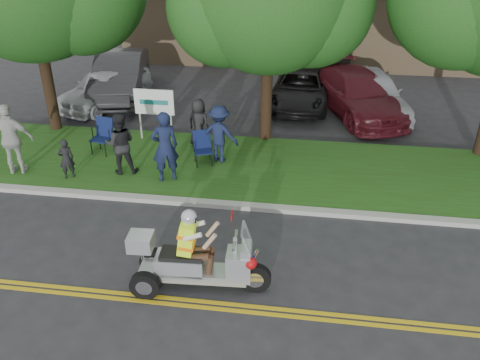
# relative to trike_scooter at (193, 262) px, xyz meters

# --- Properties ---
(ground) EXTENTS (120.00, 120.00, 0.00)m
(ground) POSITION_rel_trike_scooter_xyz_m (0.19, 0.02, -0.63)
(ground) COLOR #28282B
(ground) RESTS_ON ground
(centerline_near) EXTENTS (60.00, 0.10, 0.01)m
(centerline_near) POSITION_rel_trike_scooter_xyz_m (0.19, -0.56, -0.63)
(centerline_near) COLOR gold
(centerline_near) RESTS_ON ground
(centerline_far) EXTENTS (60.00, 0.10, 0.01)m
(centerline_far) POSITION_rel_trike_scooter_xyz_m (0.19, -0.40, -0.63)
(centerline_far) COLOR gold
(centerline_far) RESTS_ON ground
(curb) EXTENTS (60.00, 0.25, 0.12)m
(curb) POSITION_rel_trike_scooter_xyz_m (0.19, 3.07, -0.57)
(curb) COLOR #A8A89E
(curb) RESTS_ON ground
(grass_verge) EXTENTS (60.00, 4.00, 0.10)m
(grass_verge) POSITION_rel_trike_scooter_xyz_m (0.19, 5.22, -0.58)
(grass_verge) COLOR #264813
(grass_verge) RESTS_ON ground
(commercial_building) EXTENTS (18.00, 8.20, 4.00)m
(commercial_building) POSITION_rel_trike_scooter_xyz_m (2.19, 19.00, 1.38)
(commercial_building) COLOR #9E7F5B
(commercial_building) RESTS_ON ground
(business_sign) EXTENTS (1.25, 0.06, 1.75)m
(business_sign) POSITION_rel_trike_scooter_xyz_m (-2.71, 6.62, 0.62)
(business_sign) COLOR silver
(business_sign) RESTS_ON ground
(trike_scooter) EXTENTS (2.77, 0.95, 1.82)m
(trike_scooter) POSITION_rel_trike_scooter_xyz_m (0.00, 0.00, 0.00)
(trike_scooter) COLOR black
(trike_scooter) RESTS_ON ground
(lawn_chair_a) EXTENTS (0.65, 0.67, 1.05)m
(lawn_chair_a) POSITION_rel_trike_scooter_xyz_m (-4.01, 5.54, 0.06)
(lawn_chair_a) COLOR black
(lawn_chair_a) RESTS_ON grass_verge
(lawn_chair_b) EXTENTS (0.65, 0.66, 0.95)m
(lawn_chair_b) POSITION_rel_trike_scooter_xyz_m (-0.93, 5.24, 0.01)
(lawn_chair_b) COLOR black
(lawn_chair_b) RESTS_ON grass_verge
(spectator_adult_left) EXTENTS (0.85, 0.74, 1.96)m
(spectator_adult_left) POSITION_rel_trike_scooter_xyz_m (-1.68, 4.08, 0.45)
(spectator_adult_left) COLOR #161E3F
(spectator_adult_left) RESTS_ON grass_verge
(spectator_adult_mid) EXTENTS (0.98, 0.85, 1.74)m
(spectator_adult_mid) POSITION_rel_trike_scooter_xyz_m (-3.01, 4.33, 0.34)
(spectator_adult_mid) COLOR black
(spectator_adult_mid) RESTS_ON grass_verge
(spectator_adult_right) EXTENTS (1.24, 0.71, 2.00)m
(spectator_adult_right) POSITION_rel_trike_scooter_xyz_m (-5.91, 3.91, 0.47)
(spectator_adult_right) COLOR beige
(spectator_adult_right) RESTS_ON grass_verge
(spectator_chair_a) EXTENTS (1.19, 0.83, 1.69)m
(spectator_chair_a) POSITION_rel_trike_scooter_xyz_m (-0.46, 5.42, 0.32)
(spectator_chair_a) COLOR #171F40
(spectator_chair_a) RESTS_ON grass_verge
(spectator_chair_b) EXTENTS (0.87, 0.72, 1.51)m
(spectator_chair_b) POSITION_rel_trike_scooter_xyz_m (-1.26, 6.32, 0.23)
(spectator_chair_b) COLOR black
(spectator_chair_b) RESTS_ON grass_verge
(child_left) EXTENTS (0.50, 0.46, 1.14)m
(child_left) POSITION_rel_trike_scooter_xyz_m (-4.38, 3.81, 0.04)
(child_left) COLOR black
(child_left) RESTS_ON grass_verge
(parked_car_far_left) EXTENTS (2.98, 4.39, 1.39)m
(parked_car_far_left) POSITION_rel_trike_scooter_xyz_m (-5.55, 9.61, 0.06)
(parked_car_far_left) COLOR silver
(parked_car_far_left) RESTS_ON ground
(parked_car_left) EXTENTS (2.74, 5.29, 1.66)m
(parked_car_left) POSITION_rel_trike_scooter_xyz_m (-5.31, 10.63, 0.20)
(parked_car_left) COLOR #2D2C2F
(parked_car_left) RESTS_ON ground
(parked_car_mid) EXTENTS (2.46, 4.73, 1.27)m
(parked_car_mid) POSITION_rel_trike_scooter_xyz_m (1.69, 10.72, 0.00)
(parked_car_mid) COLOR black
(parked_car_mid) RESTS_ON ground
(parked_car_right) EXTENTS (3.89, 5.54, 1.49)m
(parked_car_right) POSITION_rel_trike_scooter_xyz_m (3.70, 10.06, 0.11)
(parked_car_right) COLOR #481018
(parked_car_right) RESTS_ON ground
(parked_car_far_right) EXTENTS (2.92, 4.81, 1.53)m
(parked_car_far_right) POSITION_rel_trike_scooter_xyz_m (4.19, 10.21, 0.13)
(parked_car_far_right) COLOR #AAACB1
(parked_car_far_right) RESTS_ON ground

